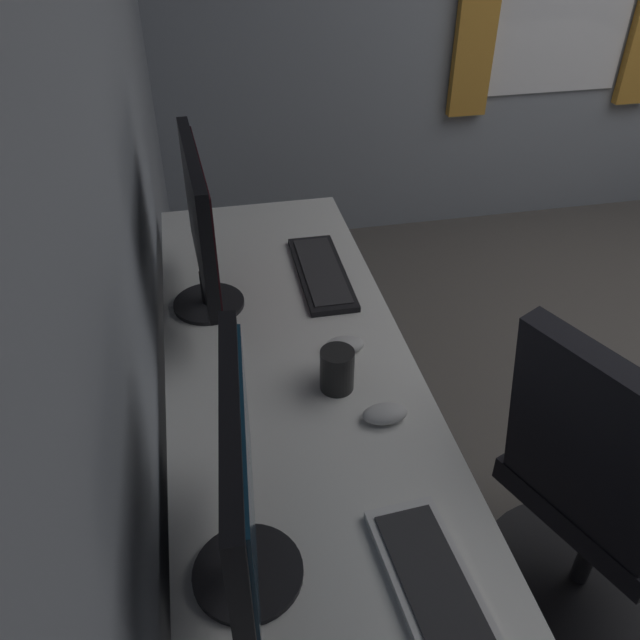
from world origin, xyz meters
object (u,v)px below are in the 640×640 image
drawer_pedestal (309,581)px  coffee_mug (337,369)px  mouse_spare (345,345)px  keyboard_spare (441,603)px  monitor_primary (200,223)px  monitor_secondary (240,487)px  keyboard_main (322,272)px  office_chair (596,501)px  mouse_main (385,414)px

drawer_pedestal → coffee_mug: (0.26, -0.12, 0.44)m
mouse_spare → keyboard_spare: bearing=-180.0°
monitor_primary → monitor_secondary: bearing=-179.2°
monitor_primary → keyboard_spare: (-0.99, -0.33, -0.25)m
keyboard_main → keyboard_spare: (-1.08, 0.01, 0.00)m
keyboard_main → office_chair: 0.97m
coffee_mug → mouse_main: bearing=-147.5°
coffee_mug → office_chair: office_chair is taller
keyboard_main → keyboard_spare: same height
monitor_secondary → keyboard_main: size_ratio=1.11×
mouse_spare → office_chair: size_ratio=0.11×
keyboard_spare → mouse_main: size_ratio=4.12×
keyboard_main → mouse_main: 0.63m
keyboard_spare → coffee_mug: size_ratio=3.51×
office_chair → monitor_primary: bearing=53.4°
coffee_mug → office_chair: (-0.26, -0.62, -0.33)m
mouse_spare → office_chair: bearing=-124.5°
drawer_pedestal → monitor_secondary: 0.67m
drawer_pedestal → mouse_main: mouse_main is taller
monitor_secondary → mouse_spare: monitor_secondary is taller
drawer_pedestal → keyboard_main: (0.76, -0.19, 0.39)m
mouse_main → mouse_spare: (0.26, 0.03, 0.00)m
keyboard_main → keyboard_spare: bearing=179.2°
monitor_secondary → mouse_spare: size_ratio=4.49×
monitor_primary → mouse_main: bearing=-146.2°
keyboard_spare → office_chair: bearing=-59.8°
mouse_main → keyboard_main: bearing=1.5°
keyboard_main → monitor_primary: bearing=104.6°
keyboard_main → mouse_main: size_ratio=4.05×
drawer_pedestal → mouse_main: size_ratio=6.68×
keyboard_main → office_chair: size_ratio=0.43×
drawer_pedestal → office_chair: 0.75m
mouse_spare → keyboard_main: bearing=-2.4°
drawer_pedestal → office_chair: size_ratio=0.72×
mouse_main → monitor_secondary: bearing=133.2°
monitor_secondary → office_chair: monitor_secondary is taller
keyboard_spare → office_chair: 0.71m
keyboard_spare → mouse_main: (0.45, -0.03, 0.01)m
keyboard_main → mouse_spare: mouse_spare is taller
keyboard_main → mouse_main: mouse_main is taller
mouse_main → mouse_spare: bearing=6.9°
monitor_primary → mouse_spare: bearing=-130.1°
keyboard_main → office_chair: (-0.75, -0.55, -0.28)m
coffee_mug → drawer_pedestal: bearing=155.0°
keyboard_spare → drawer_pedestal: bearing=28.0°
mouse_spare → coffee_mug: size_ratio=0.85×
keyboard_spare → mouse_spare: (0.72, 0.00, 0.01)m
drawer_pedestal → monitor_secondary: monitor_secondary is taller
office_chair → mouse_main: bearing=76.7°
keyboard_main → mouse_main: bearing=-178.5°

